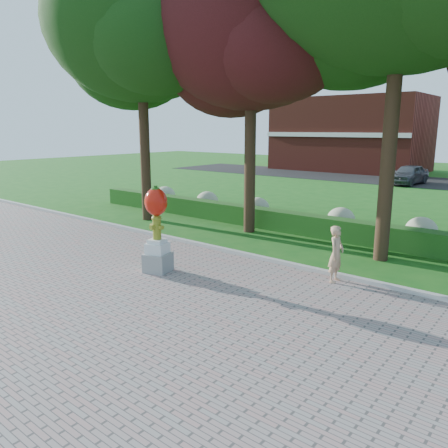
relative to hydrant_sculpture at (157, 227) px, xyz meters
The scene contains 12 objects.
ground 1.70m from the hydrant_sculpture, ahead, with size 100.00×100.00×0.00m, color #165916.
walkway 4.50m from the hydrant_sculpture, 76.34° to the right, with size 40.00×14.00×0.04m, color gray.
curb 3.26m from the hydrant_sculpture, 70.23° to the left, with size 40.00×0.18×0.15m, color #ADADA5.
lawn_hedge 6.96m from the hydrant_sculpture, 81.54° to the left, with size 24.00×0.70×0.80m, color #144313.
hydrangea_row 8.02m from the hydrant_sculpture, 78.54° to the left, with size 20.10×1.10×0.99m.
street 27.87m from the hydrant_sculpture, 87.91° to the left, with size 50.00×8.00×0.02m, color black.
building_left 35.06m from the hydrant_sculpture, 104.88° to the left, with size 14.00×8.00×7.00m, color maroon.
tree_far_left 10.25m from the hydrant_sculpture, 141.13° to the left, with size 9.00×7.68×11.66m.
tree_mid_left 8.45m from the hydrant_sculpture, 100.43° to the left, with size 8.25×7.04×10.69m.
hydrant_sculpture is the anchor object (origin of this frame).
woman 4.99m from the hydrant_sculpture, 29.26° to the left, with size 0.56×0.37×1.53m, color tan.
parked_car 25.51m from the hydrant_sculpture, 91.59° to the left, with size 1.72×4.28×1.46m, color #464A4E.
Camera 1 is at (8.03, -7.93, 4.07)m, focal length 35.00 mm.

